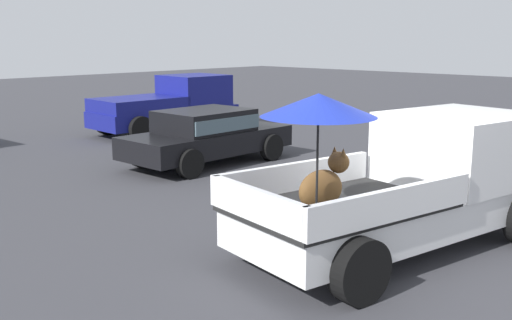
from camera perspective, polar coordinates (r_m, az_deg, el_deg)
ground_plane at (r=9.14m, az=13.00°, el=-8.21°), size 80.00×80.00×0.00m
pickup_truck_main at (r=9.14m, az=14.91°, el=-1.84°), size 5.30×2.98×2.39m
pickup_truck_red at (r=19.86m, az=-8.10°, el=5.18°), size 4.86×2.31×1.80m
parked_sedan_far at (r=14.67m, az=-4.70°, el=2.49°), size 4.32×2.03×1.33m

